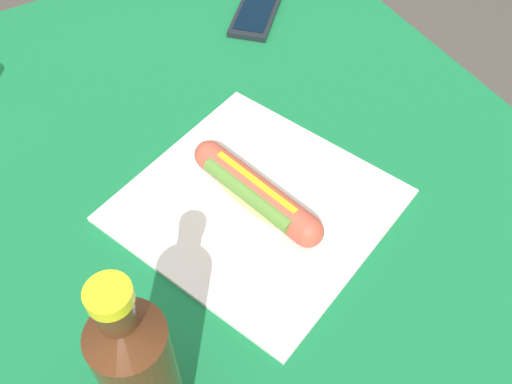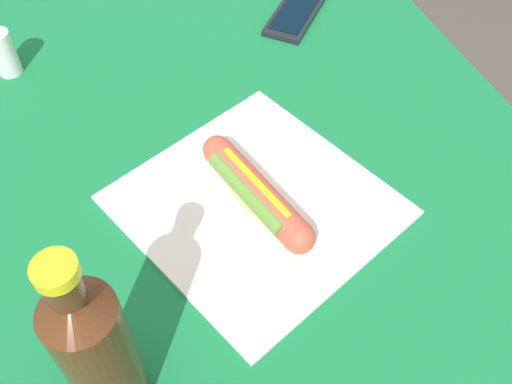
% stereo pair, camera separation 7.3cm
% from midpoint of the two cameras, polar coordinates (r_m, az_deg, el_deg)
% --- Properties ---
extents(dining_table, '(1.08, 0.81, 0.78)m').
position_cam_midpoint_polar(dining_table, '(0.91, -2.92, -5.35)').
color(dining_table, brown).
rests_on(dining_table, ground).
extents(paper_wrapper, '(0.39, 0.38, 0.01)m').
position_cam_midpoint_polar(paper_wrapper, '(0.75, -2.78, -1.46)').
color(paper_wrapper, silver).
rests_on(paper_wrapper, dining_table).
extents(hot_dog, '(0.20, 0.09, 0.05)m').
position_cam_midpoint_polar(hot_dog, '(0.73, -2.92, -0.23)').
color(hot_dog, '#E5BC75').
rests_on(hot_dog, paper_wrapper).
extents(cell_phone, '(0.15, 0.15, 0.01)m').
position_cam_midpoint_polar(cell_phone, '(1.05, -2.01, 16.86)').
color(cell_phone, black).
rests_on(cell_phone, dining_table).
extents(soda_bottle, '(0.07, 0.07, 0.25)m').
position_cam_midpoint_polar(soda_bottle, '(0.55, -15.09, -16.67)').
color(soda_bottle, '#4C2814').
rests_on(soda_bottle, dining_table).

